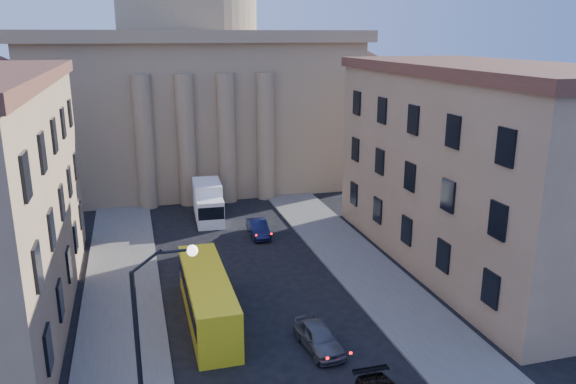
% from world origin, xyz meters
% --- Properties ---
extents(sidewalk_left, '(5.00, 60.00, 0.15)m').
position_xyz_m(sidewalk_left, '(-8.50, 18.00, 0.07)').
color(sidewalk_left, '#5A5752').
rests_on(sidewalk_left, ground).
extents(sidewalk_right, '(5.00, 60.00, 0.15)m').
position_xyz_m(sidewalk_right, '(8.50, 18.00, 0.07)').
color(sidewalk_right, '#5A5752').
rests_on(sidewalk_right, ground).
extents(church, '(68.02, 28.76, 36.60)m').
position_xyz_m(church, '(0.00, 55.47, 11.88)').
color(church, '#937F5A').
rests_on(church, ground).
extents(building_right, '(11.60, 26.60, 14.70)m').
position_xyz_m(building_right, '(17.00, 22.00, 7.42)').
color(building_right, tan).
rests_on(building_right, ground).
extents(street_lamp, '(2.62, 0.44, 8.83)m').
position_xyz_m(street_lamp, '(-6.97, 8.00, 5.29)').
color(street_lamp, black).
rests_on(street_lamp, ground).
extents(car_right_far, '(2.10, 4.33, 1.42)m').
position_xyz_m(car_right_far, '(1.88, 13.43, 0.71)').
color(car_right_far, '#515156').
rests_on(car_right_far, ground).
extents(car_right_distant, '(1.56, 4.20, 1.37)m').
position_xyz_m(car_right_distant, '(2.64, 31.75, 0.68)').
color(car_right_distant, black).
rests_on(car_right_distant, ground).
extents(city_bus, '(2.45, 10.44, 2.94)m').
position_xyz_m(city_bus, '(-3.50, 18.20, 1.58)').
color(city_bus, yellow).
rests_on(city_bus, ground).
extents(box_truck, '(2.75, 6.30, 3.39)m').
position_xyz_m(box_truck, '(-0.80, 37.35, 1.61)').
color(box_truck, white).
rests_on(box_truck, ground).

